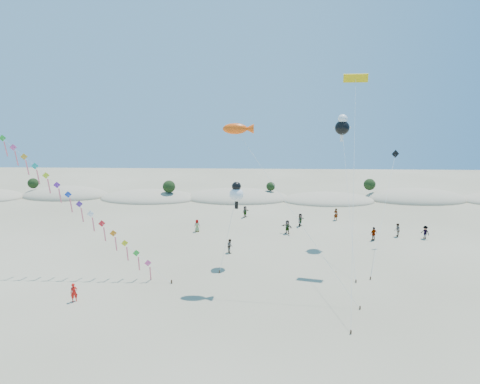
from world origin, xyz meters
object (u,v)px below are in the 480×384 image
object	(u,v)px
fish_kite	(239,129)
parafoil_kite	(356,81)
flyer_foreground	(74,292)
kite_train	(20,154)

from	to	relation	value
fish_kite	parafoil_kite	bearing A→B (deg)	24.64
flyer_foreground	kite_train	bearing A→B (deg)	107.14
parafoil_kite	flyer_foreground	xyz separation A→B (m)	(-25.48, -10.57, -18.06)
kite_train	parafoil_kite	xyz separation A→B (m)	(33.33, 3.00, 7.04)
fish_kite	flyer_foreground	bearing A→B (deg)	-159.26
parafoil_kite	fish_kite	bearing A→B (deg)	-155.36
fish_kite	kite_train	bearing A→B (deg)	174.07
kite_train	flyer_foreground	size ratio (longest dim) A/B	18.25
fish_kite	flyer_foreground	distance (m)	20.22
kite_train	flyer_foreground	world-z (taller)	kite_train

